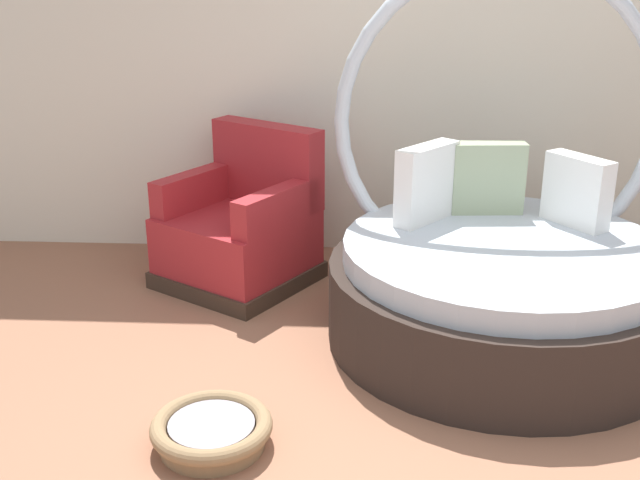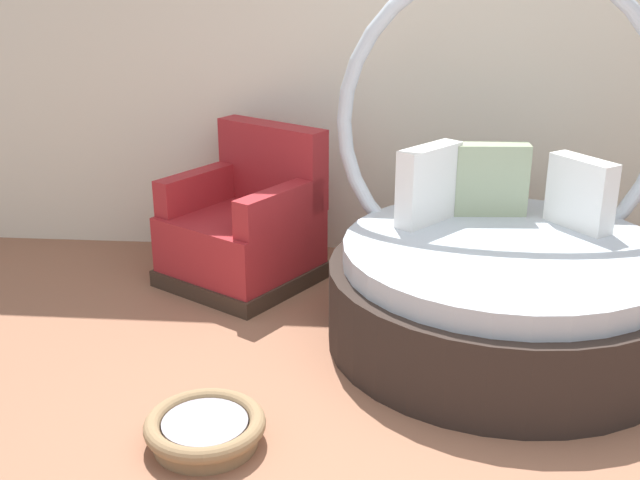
# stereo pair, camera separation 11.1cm
# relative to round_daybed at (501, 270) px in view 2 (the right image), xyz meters

# --- Properties ---
(ground_plane) EXTENTS (8.00, 8.00, 0.02)m
(ground_plane) POSITION_rel_round_daybed_xyz_m (-0.36, -1.22, -0.39)
(ground_plane) COLOR #936047
(back_wall) EXTENTS (8.00, 0.12, 2.60)m
(back_wall) POSITION_rel_round_daybed_xyz_m (-0.36, 1.30, 0.92)
(back_wall) COLOR silver
(back_wall) RESTS_ON ground_plane
(round_daybed) EXTENTS (1.79, 1.79, 1.95)m
(round_daybed) POSITION_rel_round_daybed_xyz_m (0.00, 0.00, 0.00)
(round_daybed) COLOR #2D231E
(round_daybed) RESTS_ON ground_plane
(red_armchair) EXTENTS (1.10, 1.10, 0.94)m
(red_armchair) POSITION_rel_round_daybed_xyz_m (-1.46, 0.66, -0.05)
(red_armchair) COLOR #38281E
(red_armchair) RESTS_ON ground_plane
(pet_basket) EXTENTS (0.51, 0.51, 0.13)m
(pet_basket) POSITION_rel_round_daybed_xyz_m (-1.34, -1.10, -0.31)
(pet_basket) COLOR #8E704C
(pet_basket) RESTS_ON ground_plane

